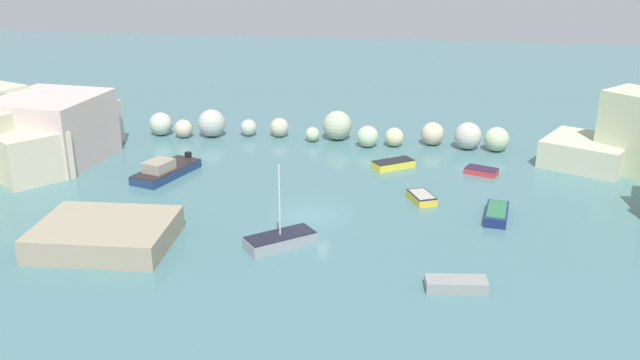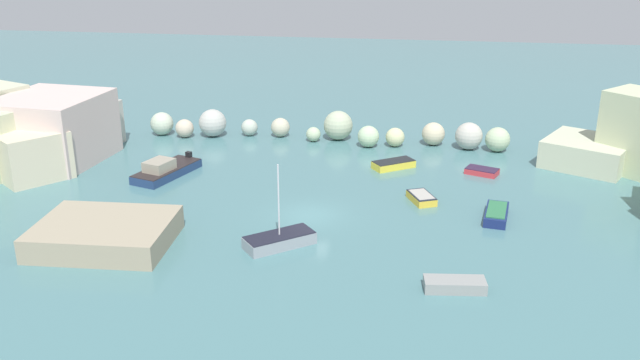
# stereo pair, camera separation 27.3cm
# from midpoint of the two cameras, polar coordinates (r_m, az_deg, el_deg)

# --- Properties ---
(cove_water) EXTENTS (160.00, 160.00, 0.00)m
(cove_water) POSITION_cam_midpoint_polar(r_m,az_deg,el_deg) (46.76, -0.96, -2.93)
(cove_water) COLOR slate
(cove_water) RESTS_ON ground
(cliff_headland_left) EXTENTS (15.51, 16.18, 5.82)m
(cliff_headland_left) POSITION_cam_midpoint_polar(r_m,az_deg,el_deg) (62.04, -24.09, 3.49)
(cliff_headland_left) COLOR beige
(cliff_headland_left) RESTS_ON ground
(rock_breakwater) EXTENTS (32.89, 4.16, 2.66)m
(rock_breakwater) POSITION_cam_midpoint_polar(r_m,az_deg,el_deg) (62.66, 0.59, 4.18)
(rock_breakwater) COLOR beige
(rock_breakwater) RESTS_ON ground
(stone_dock) EXTENTS (8.37, 6.82, 1.50)m
(stone_dock) POSITION_cam_midpoint_polar(r_m,az_deg,el_deg) (44.21, -17.53, -4.28)
(stone_dock) COLOR tan
(stone_dock) RESTS_ON ground
(moored_boat_0) EXTENTS (4.43, 4.06, 5.29)m
(moored_boat_0) POSITION_cam_midpoint_polar(r_m,az_deg,el_deg) (42.25, -3.49, -4.98)
(moored_boat_0) COLOR #8E959D
(moored_boat_0) RESTS_ON cove_water
(moored_boat_1) EXTENTS (2.27, 2.80, 0.58)m
(moored_boat_1) POSITION_cam_midpoint_polar(r_m,az_deg,el_deg) (49.49, 8.25, -1.43)
(moored_boat_1) COLOR gold
(moored_boat_1) RESTS_ON cove_water
(moored_boat_2) EXTENTS (4.08, 6.49, 1.49)m
(moored_boat_2) POSITION_cam_midpoint_polar(r_m,az_deg,el_deg) (55.22, -12.88, 0.80)
(moored_boat_2) COLOR navy
(moored_boat_2) RESTS_ON cove_water
(moored_boat_3) EXTENTS (1.95, 3.77, 0.71)m
(moored_boat_3) POSITION_cam_midpoint_polar(r_m,az_deg,el_deg) (47.60, 14.25, -2.71)
(moored_boat_3) COLOR navy
(moored_boat_3) RESTS_ON cove_water
(moored_boat_4) EXTENTS (3.42, 1.67, 0.63)m
(moored_boat_4) POSITION_cam_midpoint_polar(r_m,az_deg,el_deg) (38.09, 11.00, -8.48)
(moored_boat_4) COLOR gray
(moored_boat_4) RESTS_ON cove_water
(moored_boat_5) EXTENTS (2.80, 2.19, 0.49)m
(moored_boat_5) POSITION_cam_midpoint_polar(r_m,az_deg,el_deg) (55.95, 13.09, 0.74)
(moored_boat_5) COLOR #C3333C
(moored_boat_5) RESTS_ON cove_water
(moored_boat_6) EXTENTS (2.02, 3.96, 0.62)m
(moored_boat_6) POSITION_cam_midpoint_polar(r_m,az_deg,el_deg) (45.20, -16.38, -4.22)
(moored_boat_6) COLOR teal
(moored_boat_6) RESTS_ON cove_water
(moored_boat_7) EXTENTS (3.61, 3.14, 0.63)m
(moored_boat_7) POSITION_cam_midpoint_polar(r_m,az_deg,el_deg) (56.16, 5.93, 1.32)
(moored_boat_7) COLOR yellow
(moored_boat_7) RESTS_ON cove_water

